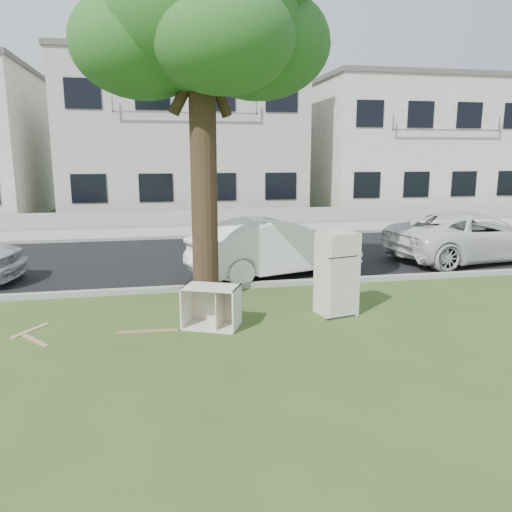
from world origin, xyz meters
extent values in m
plane|color=#354D1B|center=(0.00, 0.00, 0.00)|extent=(120.00, 120.00, 0.00)
cube|color=black|center=(0.00, 6.00, 0.01)|extent=(120.00, 7.00, 0.01)
cube|color=gray|center=(0.00, 2.45, 0.00)|extent=(120.00, 0.18, 0.12)
cube|color=gray|center=(0.00, 9.55, 0.00)|extent=(120.00, 0.18, 0.12)
cube|color=gray|center=(0.00, 11.00, 0.01)|extent=(120.00, 2.80, 0.01)
cube|color=gray|center=(0.00, 12.60, 0.35)|extent=(120.00, 0.15, 0.70)
cylinder|color=black|center=(-0.40, 1.80, 2.60)|extent=(0.54, 0.54, 5.20)
ellipsoid|color=#1E4F1A|center=(-0.40, 1.80, 5.60)|extent=(3.80, 3.80, 2.85)
cube|color=beige|center=(0.00, 17.50, 3.60)|extent=(11.00, 8.00, 7.20)
cube|color=#595451|center=(0.00, 17.50, 7.32)|extent=(11.22, 8.16, 0.24)
cube|color=white|center=(12.00, 17.50, 3.30)|extent=(10.00, 8.00, 6.60)
cube|color=#595451|center=(12.00, 17.50, 6.72)|extent=(10.20, 8.16, 0.24)
cube|color=silver|center=(1.93, 0.27, 0.79)|extent=(0.77, 0.74, 1.58)
cube|color=beige|center=(-0.48, -0.02, 0.37)|extent=(1.11, 0.93, 0.75)
cube|color=#956948|center=(-1.60, -0.07, 0.01)|extent=(1.06, 0.14, 0.02)
cube|color=#AB7B59|center=(-3.40, -0.15, 0.01)|extent=(0.56, 0.67, 0.02)
cube|color=tan|center=(-3.59, 0.36, 0.01)|extent=(0.50, 0.69, 0.02)
imported|color=white|center=(1.52, 3.54, 0.72)|extent=(4.62, 2.74, 1.44)
imported|color=silver|center=(7.48, 4.18, 0.70)|extent=(5.27, 2.96, 1.39)
camera|label=1|loc=(-1.35, -8.42, 3.00)|focal=35.00mm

